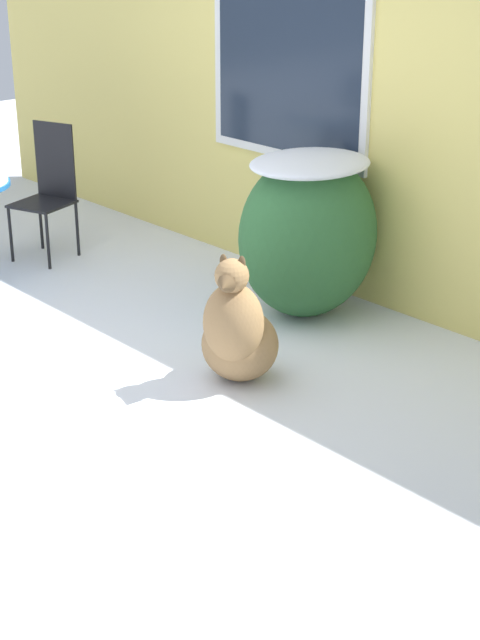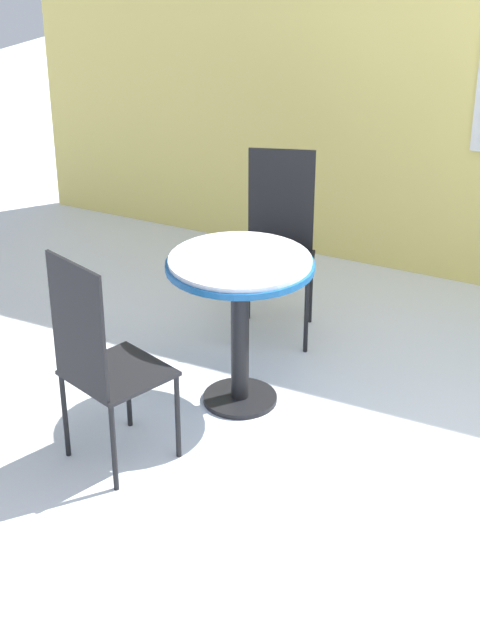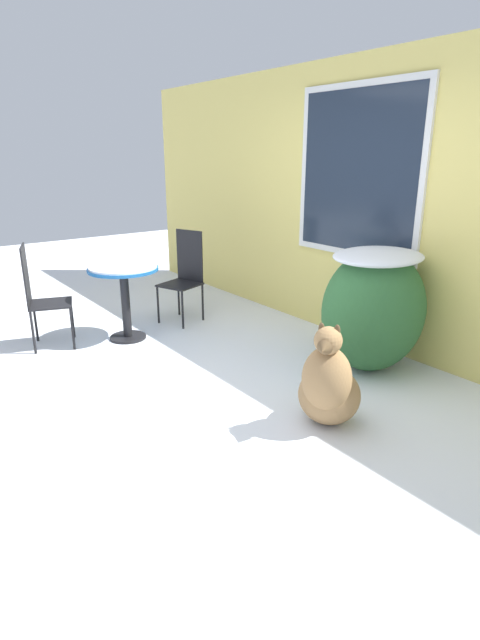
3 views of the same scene
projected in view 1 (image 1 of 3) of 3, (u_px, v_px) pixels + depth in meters
name	position (u px, v px, depth m)	size (l,w,h in m)	color
ground_plane	(49.00, 364.00, 5.79)	(16.00, 16.00, 0.00)	white
house_wall	(312.00, 87.00, 6.63)	(8.00, 0.10, 2.69)	#E5D16B
shrub_left	(308.00, 231.00, 6.30)	(0.82, 0.97, 1.07)	#2D6033
patio_chair_near_table	(48.00, 188.00, 7.42)	(0.50, 0.50, 1.02)	black
dog	(237.00, 333.00, 5.45)	(0.59, 0.61, 0.79)	#937047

